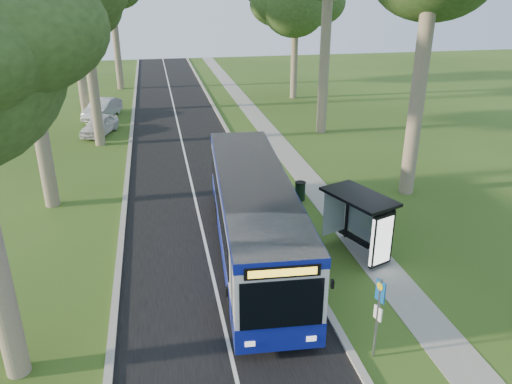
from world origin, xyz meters
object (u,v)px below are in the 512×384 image
(litter_bin, at_px, (300,191))
(car_silver, at_px, (102,109))
(bus_stop_sign, at_px, (378,310))
(car_white, at_px, (100,125))
(bus_shelter, at_px, (366,217))
(bus, at_px, (253,216))

(litter_bin, bearing_deg, car_silver, 119.80)
(bus_stop_sign, distance_m, car_silver, 32.62)
(car_white, bearing_deg, bus_shelter, -41.82)
(litter_bin, bearing_deg, bus_stop_sign, -95.54)
(bus_stop_sign, distance_m, litter_bin, 11.72)
(litter_bin, relative_size, car_silver, 0.21)
(litter_bin, distance_m, car_silver, 22.39)
(bus_stop_sign, bearing_deg, car_silver, 93.18)
(bus_shelter, bearing_deg, litter_bin, 76.79)
(litter_bin, distance_m, car_white, 18.21)
(bus_stop_sign, height_order, bus_shelter, bus_stop_sign)
(bus_stop_sign, xyz_separation_m, car_silver, (-10.00, 31.04, -0.88))
(bus_shelter, height_order, car_silver, bus_shelter)
(car_silver, bearing_deg, bus_stop_sign, -53.08)
(litter_bin, xyz_separation_m, car_silver, (-11.13, 19.43, 0.28))
(car_silver, bearing_deg, car_white, -68.94)
(bus_shelter, bearing_deg, car_silver, 94.34)
(bus, bearing_deg, litter_bin, 59.73)
(bus, relative_size, bus_shelter, 3.79)
(car_white, bearing_deg, car_silver, 110.56)
(litter_bin, relative_size, car_white, 0.24)
(bus_shelter, xyz_separation_m, litter_bin, (-0.80, 6.13, -1.33))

